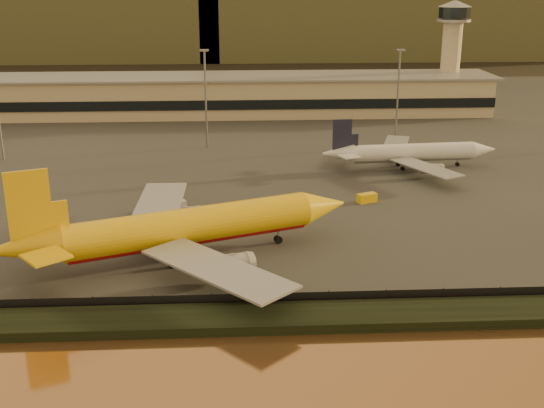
{
  "coord_description": "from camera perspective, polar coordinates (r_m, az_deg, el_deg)",
  "views": [
    {
      "loc": [
        -2.34,
        -97.03,
        43.58
      ],
      "look_at": [
        3.58,
        12.0,
        6.8
      ],
      "focal_mm": 45.0,
      "sensor_mm": 36.0,
      "label": 1
    }
  ],
  "objects": [
    {
      "name": "ground",
      "position": [
        106.4,
        -1.58,
        -5.57
      ],
      "size": [
        900.0,
        900.0,
        0.0
      ],
      "primitive_type": "plane",
      "color": "black",
      "rests_on": "ground"
    },
    {
      "name": "embankment",
      "position": [
        90.83,
        -1.28,
        -9.56
      ],
      "size": [
        320.0,
        7.0,
        1.4
      ],
      "primitive_type": "cube",
      "color": "black",
      "rests_on": "ground"
    },
    {
      "name": "tarmac",
      "position": [
        196.91,
        -2.36,
        5.84
      ],
      "size": [
        320.0,
        220.0,
        0.2
      ],
      "primitive_type": "cube",
      "color": "#2D2D2D",
      "rests_on": "ground"
    },
    {
      "name": "perimeter_fence",
      "position": [
        94.1,
        -1.36,
        -8.09
      ],
      "size": [
        300.0,
        0.05,
        2.2
      ],
      "primitive_type": "cube",
      "color": "black",
      "rests_on": "tarmac"
    },
    {
      "name": "terminal_building",
      "position": [
        226.02,
        -6.23,
        9.0
      ],
      "size": [
        202.0,
        25.0,
        12.6
      ],
      "color": "tan",
      "rests_on": "tarmac"
    },
    {
      "name": "control_tower",
      "position": [
        240.23,
        14.81,
        12.79
      ],
      "size": [
        11.2,
        11.2,
        35.5
      ],
      "color": "tan",
      "rests_on": "tarmac"
    },
    {
      "name": "apron_light_masts",
      "position": [
        175.14,
        2.65,
        9.44
      ],
      "size": [
        152.2,
        12.2,
        25.4
      ],
      "color": "slate",
      "rests_on": "tarmac"
    },
    {
      "name": "dhl_cargo_jet",
      "position": [
        109.19,
        -7.31,
        -2.02
      ],
      "size": [
        56.06,
        53.15,
        17.35
      ],
      "rotation": [
        0.0,
        0.0,
        0.37
      ],
      "color": "#E6AE0C",
      "rests_on": "tarmac"
    },
    {
      "name": "white_narrowbody_jet",
      "position": [
        163.97,
        11.5,
        4.2
      ],
      "size": [
        42.17,
        41.03,
        12.11
      ],
      "rotation": [
        0.0,
        0.0,
        0.08
      ],
      "color": "silver",
      "rests_on": "tarmac"
    },
    {
      "name": "gse_vehicle_yellow",
      "position": [
        138.09,
        7.94,
        0.51
      ],
      "size": [
        4.34,
        3.16,
        1.78
      ],
      "primitive_type": "cube",
      "rotation": [
        0.0,
        0.0,
        0.39
      ],
      "color": "#E6AE0C",
      "rests_on": "tarmac"
    },
    {
      "name": "gse_vehicle_white",
      "position": [
        134.04,
        -7.96,
        -0.09
      ],
      "size": [
        3.9,
        2.84,
        1.6
      ],
      "primitive_type": "cube",
      "rotation": [
        0.0,
        0.0,
        0.39
      ],
      "color": "silver",
      "rests_on": "tarmac"
    }
  ]
}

